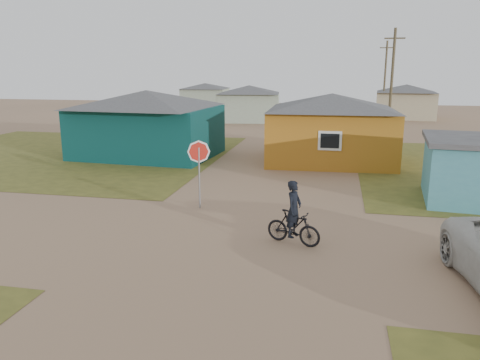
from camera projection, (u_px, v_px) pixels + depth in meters
name	position (u px, v px, depth m)	size (l,w,h in m)	color
ground	(239.00, 244.00, 14.42)	(120.00, 120.00, 0.00)	#957356
grass_nw	(64.00, 154.00, 29.54)	(20.00, 18.00, 0.00)	brown
house_teal	(147.00, 123.00, 28.46)	(8.93, 7.08, 4.00)	#093333
house_yellow	(331.00, 127.00, 26.80)	(7.72, 6.76, 3.90)	#AF6D1B
house_pale_west	(249.00, 103.00, 47.55)	(7.04, 6.15, 3.60)	#95A38C
house_beige_east	(406.00, 101.00, 50.14)	(6.95, 6.05, 3.60)	tan
house_pale_north	(205.00, 96.00, 60.57)	(6.28, 5.81, 3.40)	#95A38C
utility_pole_near	(391.00, 85.00, 33.15)	(1.40, 0.20, 8.00)	brown
utility_pole_far	(385.00, 79.00, 48.19)	(1.40, 0.20, 8.00)	brown
stop_sign	(199.00, 159.00, 17.69)	(0.87, 0.09, 2.65)	gray
cyclist	(294.00, 221.00, 14.28)	(1.83, 1.08, 2.00)	black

